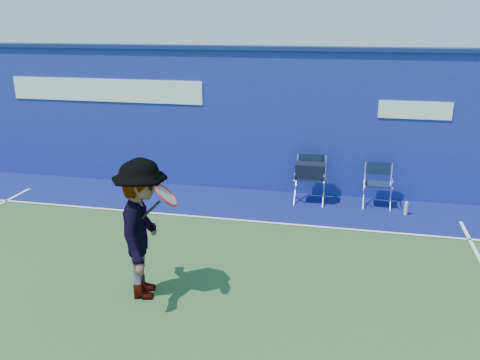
% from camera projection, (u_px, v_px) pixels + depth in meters
% --- Properties ---
extents(ground, '(80.00, 80.00, 0.00)m').
position_uv_depth(ground, '(153.00, 309.00, 6.64)').
color(ground, '#2A4D29').
rests_on(ground, ground).
extents(stadium_wall, '(24.00, 0.50, 3.08)m').
position_uv_depth(stadium_wall, '(239.00, 118.00, 11.00)').
color(stadium_wall, navy).
rests_on(stadium_wall, ground).
extents(out_of_bounds_strip, '(24.00, 1.80, 0.01)m').
position_uv_depth(out_of_bounds_strip, '(227.00, 202.00, 10.45)').
color(out_of_bounds_strip, '#0D1657').
rests_on(out_of_bounds_strip, ground).
extents(court_lines, '(24.00, 12.00, 0.01)m').
position_uv_depth(court_lines, '(169.00, 286.00, 7.19)').
color(court_lines, white).
rests_on(court_lines, out_of_bounds_strip).
extents(directors_chair_left, '(0.58, 0.54, 0.98)m').
position_uv_depth(directors_chair_left, '(310.00, 183.00, 10.35)').
color(directors_chair_left, silver).
rests_on(directors_chair_left, ground).
extents(directors_chair_right, '(0.52, 0.47, 0.87)m').
position_uv_depth(directors_chair_right, '(377.00, 193.00, 10.17)').
color(directors_chair_right, silver).
rests_on(directors_chair_right, ground).
extents(water_bottle, '(0.07, 0.07, 0.26)m').
position_uv_depth(water_bottle, '(406.00, 208.00, 9.76)').
color(water_bottle, silver).
rests_on(water_bottle, ground).
extents(tennis_player, '(1.06, 1.38, 1.92)m').
position_uv_depth(tennis_player, '(143.00, 229.00, 6.71)').
color(tennis_player, '#EA4738').
rests_on(tennis_player, ground).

